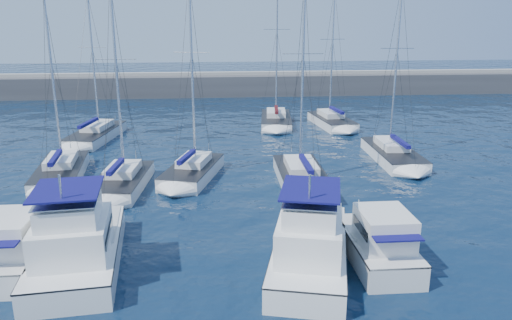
{
  "coord_description": "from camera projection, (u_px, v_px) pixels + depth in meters",
  "views": [
    {
      "loc": [
        -1.24,
        -23.74,
        11.36
      ],
      "look_at": [
        1.42,
        5.27,
        3.0
      ],
      "focal_mm": 35.0,
      "sensor_mm": 36.0,
      "label": 1
    }
  ],
  "objects": [
    {
      "name": "sailboat_mid_e",
      "position": [
        393.0,
        154.0,
        41.05
      ],
      "size": [
        3.33,
        8.9,
        14.37
      ],
      "rotation": [
        0.0,
        0.0,
        -0.03
      ],
      "color": "white",
      "rests_on": "ground"
    },
    {
      "name": "sailboat_back_b",
      "position": [
        276.0,
        120.0,
        54.49
      ],
      "size": [
        4.11,
        8.86,
        16.26
      ],
      "rotation": [
        0.0,
        0.0,
        -0.11
      ],
      "color": "silver",
      "rests_on": "ground"
    },
    {
      "name": "sailboat_mid_a",
      "position": [
        61.0,
        171.0,
        36.43
      ],
      "size": [
        3.95,
        8.7,
        13.07
      ],
      "rotation": [
        0.0,
        0.0,
        0.11
      ],
      "color": "white",
      "rests_on": "ground"
    },
    {
      "name": "motor_yacht_stbd_outer",
      "position": [
        379.0,
        245.0,
        23.7
      ],
      "size": [
        2.73,
        6.09,
        3.2
      ],
      "rotation": [
        0.0,
        0.0,
        -0.01
      ],
      "color": "silver",
      "rests_on": "ground"
    },
    {
      "name": "sailboat_back_c",
      "position": [
        332.0,
        121.0,
        54.03
      ],
      "size": [
        3.93,
        8.32,
        14.61
      ],
      "rotation": [
        0.0,
        0.0,
        0.11
      ],
      "color": "silver",
      "rests_on": "ground"
    },
    {
      "name": "motor_yacht_stbd_inner",
      "position": [
        310.0,
        246.0,
        23.14
      ],
      "size": [
        5.49,
        9.74,
        4.69
      ],
      "rotation": [
        0.0,
        0.0,
        -0.25
      ],
      "color": "white",
      "rests_on": "ground"
    },
    {
      "name": "sailboat_mid_b",
      "position": [
        122.0,
        181.0,
        34.21
      ],
      "size": [
        3.7,
        7.59,
        13.91
      ],
      "rotation": [
        0.0,
        0.0,
        -0.09
      ],
      "color": "silver",
      "rests_on": "ground"
    },
    {
      "name": "sailboat_mid_c",
      "position": [
        193.0,
        171.0,
        36.48
      ],
      "size": [
        4.83,
        7.83,
        14.37
      ],
      "rotation": [
        0.0,
        0.0,
        -0.27
      ],
      "color": "white",
      "rests_on": "ground"
    },
    {
      "name": "breakwater",
      "position": [
        218.0,
        88.0,
        75.45
      ],
      "size": [
        160.0,
        6.0,
        4.45
      ],
      "color": "#424244",
      "rests_on": "ground"
    },
    {
      "name": "ground",
      "position": [
        238.0,
        244.0,
        25.97
      ],
      "size": [
        220.0,
        220.0,
        0.0
      ],
      "primitive_type": "plane",
      "color": "black",
      "rests_on": "ground"
    },
    {
      "name": "motor_yacht_port_outer",
      "position": [
        15.0,
        249.0,
        23.25
      ],
      "size": [
        2.94,
        6.51,
        3.2
      ],
      "rotation": [
        0.0,
        0.0,
        -0.01
      ],
      "color": "silver",
      "rests_on": "ground"
    },
    {
      "name": "sailboat_back_a",
      "position": [
        96.0,
        134.0,
        47.96
      ],
      "size": [
        4.53,
        9.65,
        13.79
      ],
      "rotation": [
        0.0,
        0.0,
        -0.16
      ],
      "color": "silver",
      "rests_on": "ground"
    },
    {
      "name": "sailboat_mid_d",
      "position": [
        302.0,
        177.0,
        35.07
      ],
      "size": [
        3.33,
        9.05,
        14.38
      ],
      "rotation": [
        0.0,
        0.0,
        -0.02
      ],
      "color": "silver",
      "rests_on": "ground"
    },
    {
      "name": "motor_yacht_port_inner",
      "position": [
        77.0,
        247.0,
        23.05
      ],
      "size": [
        4.61,
        9.12,
        4.69
      ],
      "rotation": [
        0.0,
        0.0,
        0.1
      ],
      "color": "white",
      "rests_on": "ground"
    }
  ]
}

